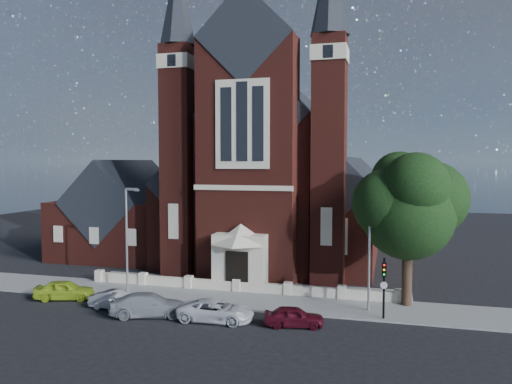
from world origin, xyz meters
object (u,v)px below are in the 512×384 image
church (282,179)px  street_tree (410,207)px  parish_hall (127,218)px  car_silver_b (149,305)px  traffic_signal (384,280)px  car_lime_van (64,290)px  car_white_suv (216,311)px  car_silver_a (116,300)px  street_lamp_left (128,234)px  car_dark_red (294,317)px  street_lamp_right (371,244)px

church → street_tree: (12.60, -17.23, -1.23)m
parish_hall → car_silver_b: bearing=-56.7°
church → traffic_signal: (11.00, -20.52, -5.60)m
car_lime_van → car_white_suv: car_lime_van is taller
parish_hall → car_silver_a: 20.43m
street_tree → car_silver_b: size_ratio=2.09×
street_tree → car_silver_a: size_ratio=2.86×
street_lamp_left → car_dark_red: size_ratio=2.21×
church → car_lime_van: size_ratio=8.35×
car_silver_a → car_dark_red: (12.40, -0.35, 0.01)m
church → car_lime_van: church is taller
street_lamp_right → car_dark_red: street_lamp_right is taller
church → street_lamp_left: church is taller
car_white_suv → car_silver_a: bearing=83.8°
car_silver_a → parish_hall: bearing=32.0°
church → street_tree: 21.38m
car_white_suv → car_dark_red: 4.97m
street_lamp_left → car_dark_red: 14.82m
parish_hall → car_lime_van: (4.42, -16.71, -3.30)m
street_lamp_left → traffic_signal: bearing=-4.8°
street_lamp_right → church: bearing=118.0°
car_silver_a → car_white_suv: bearing=-90.2°
street_tree → car_lime_van: bearing=-169.6°
traffic_signal → car_white_suv: 10.80m
car_silver_a → car_silver_b: bearing=-100.5°
car_dark_red → street_tree: bearing=-59.5°
car_silver_b → parish_hall: bearing=15.1°
church → car_silver_a: size_ratio=9.33×
car_lime_van → car_white_suv: 12.47m
street_lamp_left → car_dark_red: (13.64, -4.21, -3.97)m
street_lamp_left → church: bearing=67.3°
street_tree → church: bearing=126.2°
car_silver_b → car_white_suv: 4.52m
street_lamp_left → car_white_suv: 10.51m
traffic_signal → car_dark_red: size_ratio=1.09×
traffic_signal → street_lamp_right: bearing=120.0°
car_silver_a → church: bearing=-11.9°
street_tree → street_lamp_left: (-20.51, -1.71, -2.36)m
street_lamp_left → car_lime_van: bearing=-143.6°
traffic_signal → car_dark_red: traffic_signal is taller
car_white_suv → parish_hall: bearing=40.6°
street_lamp_left → car_lime_van: 6.00m
parish_hall → car_silver_b: size_ratio=2.38×
church → parish_hall: bearing=-162.8°
parish_hall → car_silver_a: bearing=-62.4°
car_white_suv → church: bearing=0.2°
traffic_signal → car_dark_red: (-5.27, -2.63, -1.96)m
traffic_signal → car_silver_b: 15.18m
street_lamp_left → street_tree: bearing=4.8°
car_lime_van → car_dark_red: car_lime_van is taller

